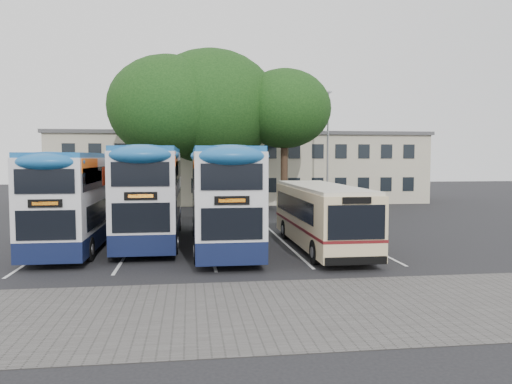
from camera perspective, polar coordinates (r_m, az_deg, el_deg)
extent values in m
plane|color=black|center=(18.70, 7.00, -8.41)|extent=(120.00, 120.00, 0.00)
cube|color=#595654|center=(13.54, 4.06, -13.21)|extent=(40.00, 6.00, 0.01)
cube|color=silver|center=(23.81, -22.50, -5.99)|extent=(0.12, 11.00, 0.01)
cube|color=silver|center=(23.16, -14.05, -6.08)|extent=(0.12, 11.00, 0.01)
cube|color=silver|center=(23.03, -5.32, -6.03)|extent=(0.12, 11.00, 0.01)
cube|color=silver|center=(23.43, 3.31, -5.85)|extent=(0.12, 11.00, 0.01)
cube|color=silver|center=(24.33, 11.47, -5.56)|extent=(0.12, 11.00, 0.01)
cube|color=beige|center=(44.91, -1.68, 2.71)|extent=(32.00, 8.00, 6.00)
cube|color=#4C4C4F|center=(44.95, -1.69, 6.60)|extent=(32.40, 8.40, 0.30)
cube|color=black|center=(40.97, -1.10, 0.77)|extent=(30.00, 0.06, 1.20)
cube|color=black|center=(40.91, -1.10, 4.69)|extent=(30.00, 0.06, 1.20)
cylinder|color=gray|center=(39.14, 8.19, 4.68)|extent=(0.14, 0.14, 9.00)
cube|color=gray|center=(39.45, 8.26, 11.23)|extent=(0.12, 0.80, 0.12)
cube|color=gray|center=(39.06, 8.42, 11.22)|extent=(0.25, 0.50, 0.12)
cylinder|color=black|center=(35.05, -9.89, 1.86)|extent=(0.50, 0.50, 5.47)
ellipsoid|color=black|center=(35.19, -9.98, 9.53)|extent=(8.31, 8.31, 7.06)
cylinder|color=black|center=(36.09, -5.11, 2.05)|extent=(0.50, 0.50, 5.58)
ellipsoid|color=black|center=(36.25, -5.15, 9.66)|extent=(9.56, 9.56, 8.13)
cylinder|color=black|center=(35.49, 3.24, 1.93)|extent=(0.50, 0.50, 5.46)
ellipsoid|color=black|center=(35.63, 3.27, 9.49)|extent=(6.55, 6.55, 5.57)
cube|color=#0F1739|center=(23.68, -19.62, -4.36)|extent=(2.37, 9.97, 0.76)
cube|color=silver|center=(23.49, -19.73, 0.12)|extent=(2.37, 9.97, 2.94)
cube|color=#1A5A9C|center=(23.44, -19.82, 3.83)|extent=(2.33, 9.77, 0.28)
cube|color=black|center=(23.83, -19.54, -1.77)|extent=(2.41, 8.83, 0.95)
cube|color=black|center=(23.45, -19.77, 1.74)|extent=(2.41, 9.40, 0.85)
cube|color=orange|center=(19.99, -18.42, 2.92)|extent=(0.02, 3.04, 0.52)
cube|color=black|center=(18.63, -22.95, -1.21)|extent=(1.14, 0.06, 0.28)
cylinder|color=black|center=(26.73, -20.58, -3.85)|extent=(0.28, 0.95, 0.95)
cylinder|color=black|center=(26.33, -16.01, -3.87)|extent=(0.28, 0.95, 0.95)
cylinder|color=black|center=(20.84, -24.40, -6.13)|extent=(0.28, 0.95, 0.95)
cylinder|color=black|center=(20.32, -18.56, -6.23)|extent=(0.28, 0.95, 0.95)
cube|color=red|center=(24.40, -16.41, 1.89)|extent=(0.02, 3.80, 0.81)
cube|color=#0F1739|center=(24.41, -11.78, -3.86)|extent=(2.53, 10.61, 0.81)
cube|color=silver|center=(24.22, -11.85, 0.76)|extent=(2.53, 10.61, 3.13)
cube|color=#1A5A9C|center=(24.18, -11.91, 4.59)|extent=(2.48, 10.40, 0.30)
cube|color=black|center=(24.58, -11.77, -1.20)|extent=(2.57, 9.40, 1.01)
cube|color=black|center=(24.19, -11.88, 2.43)|extent=(2.57, 10.00, 0.91)
cube|color=orange|center=(20.64, -9.08, 3.76)|extent=(0.02, 3.23, 0.56)
cube|color=black|center=(18.92, -13.04, -0.45)|extent=(1.21, 0.06, 0.30)
cylinder|color=black|center=(27.58, -13.68, -3.41)|extent=(0.30, 1.01, 1.01)
cylinder|color=black|center=(27.43, -8.93, -3.39)|extent=(0.30, 1.01, 1.01)
cylinder|color=black|center=(21.13, -15.57, -5.69)|extent=(0.30, 1.01, 1.01)
cylinder|color=black|center=(20.94, -9.34, -5.69)|extent=(0.30, 1.01, 1.01)
cube|color=#0F1739|center=(22.32, -3.89, -4.54)|extent=(2.50, 10.50, 0.80)
cube|color=silver|center=(22.11, -3.92, 0.47)|extent=(2.50, 10.50, 3.10)
cube|color=#1A5A9C|center=(22.07, -3.94, 4.61)|extent=(2.45, 10.29, 0.30)
cube|color=black|center=(22.48, -3.96, -1.65)|extent=(2.54, 9.30, 1.00)
cube|color=black|center=(22.08, -3.92, 2.28)|extent=(2.54, 9.90, 0.90)
cube|color=orange|center=(18.77, 0.60, 3.67)|extent=(0.02, 3.20, 0.55)
cube|color=black|center=(16.87, -2.76, -0.97)|extent=(1.20, 0.06, 0.30)
cylinder|color=black|center=(25.32, -6.90, -4.00)|extent=(0.30, 1.00, 1.00)
cylinder|color=black|center=(25.45, -1.79, -3.93)|extent=(0.30, 1.00, 1.00)
cylinder|color=black|center=(18.91, -6.65, -6.72)|extent=(0.30, 1.00, 1.00)
cylinder|color=black|center=(19.08, 0.20, -6.60)|extent=(0.30, 1.00, 1.00)
cube|color=beige|center=(22.04, 7.45, -2.67)|extent=(2.32, 9.29, 2.37)
cube|color=beige|center=(21.93, 7.48, 0.53)|extent=(2.23, 8.92, 0.19)
cube|color=black|center=(22.44, 7.15, -1.53)|extent=(2.36, 7.43, 0.84)
cube|color=maroon|center=(22.08, 7.44, -3.69)|extent=(2.35, 9.31, 0.11)
cube|color=black|center=(17.57, 11.42, -3.42)|extent=(2.04, 0.06, 1.21)
cylinder|color=black|center=(18.90, 6.83, -6.84)|extent=(0.28, 0.93, 0.93)
cylinder|color=black|center=(19.52, 12.85, -6.56)|extent=(0.28, 0.93, 0.93)
cylinder|color=black|center=(24.62, 3.38, -4.28)|extent=(0.28, 0.93, 0.93)
cylinder|color=black|center=(25.11, 8.10, -4.16)|extent=(0.28, 0.93, 0.93)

